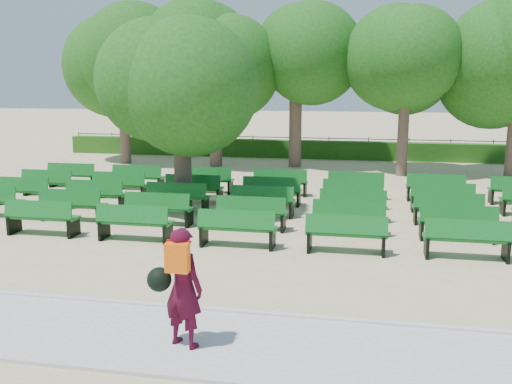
{
  "coord_description": "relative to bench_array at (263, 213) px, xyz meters",
  "views": [
    {
      "loc": [
        3.0,
        -15.09,
        3.9
      ],
      "look_at": [
        0.21,
        -1.0,
        1.1
      ],
      "focal_mm": 40.0,
      "sensor_mm": 36.0,
      "label": 1
    }
  ],
  "objects": [
    {
      "name": "curb",
      "position": [
        -0.03,
        -7.2,
        -0.05
      ],
      "size": [
        30.0,
        0.12,
        0.1
      ],
      "primitive_type": "cube",
      "color": "silver",
      "rests_on": "ground"
    },
    {
      "name": "hedge",
      "position": [
        -0.03,
        13.05,
        0.35
      ],
      "size": [
        26.0,
        0.7,
        0.9
      ],
      "primitive_type": "cube",
      "color": "#245716",
      "rests_on": "ground"
    },
    {
      "name": "tree_line",
      "position": [
        -0.03,
        9.05,
        -0.1
      ],
      "size": [
        21.8,
        6.8,
        7.04
      ],
      "primitive_type": null,
      "color": "#205C18",
      "rests_on": "ground"
    },
    {
      "name": "fence",
      "position": [
        -0.03,
        13.45,
        -0.1
      ],
      "size": [
        26.0,
        0.1,
        1.02
      ],
      "primitive_type": null,
      "color": "black",
      "rests_on": "ground"
    },
    {
      "name": "ground",
      "position": [
        -0.03,
        -0.95,
        -0.1
      ],
      "size": [
        120.0,
        120.0,
        0.0
      ],
      "primitive_type": "plane",
      "color": "#CDB488"
    },
    {
      "name": "bench_array",
      "position": [
        0.0,
        0.0,
        0.0
      ],
      "size": [
        1.87,
        0.66,
        1.17
      ],
      "rotation": [
        0.0,
        0.0,
        -0.04
      ],
      "color": "#126921",
      "rests_on": "ground"
    },
    {
      "name": "person",
      "position": [
        0.37,
        -8.56,
        0.89
      ],
      "size": [
        0.9,
        0.62,
        1.8
      ],
      "rotation": [
        0.0,
        0.0,
        2.8
      ],
      "color": "#41091E",
      "rests_on": "ground"
    },
    {
      "name": "paving",
      "position": [
        -0.03,
        -8.35,
        -0.07
      ],
      "size": [
        30.0,
        2.2,
        0.06
      ],
      "primitive_type": "cube",
      "color": "beige",
      "rests_on": "ground"
    },
    {
      "name": "tree_among",
      "position": [
        -2.55,
        0.36,
        3.79
      ],
      "size": [
        3.9,
        3.9,
        5.67
      ],
      "color": "brown",
      "rests_on": "ground"
    }
  ]
}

